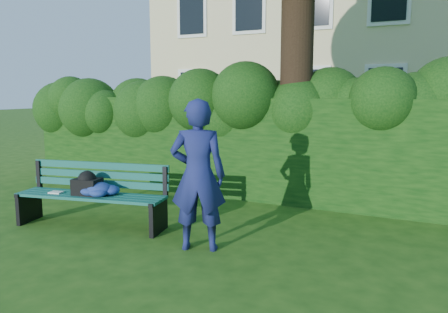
% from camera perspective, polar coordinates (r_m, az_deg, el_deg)
% --- Properties ---
extents(ground, '(80.00, 80.00, 0.00)m').
position_cam_1_polar(ground, '(6.21, -2.48, -9.44)').
color(ground, '#234A12').
rests_on(ground, ground).
extents(hedge, '(10.00, 1.00, 1.80)m').
position_cam_1_polar(hedge, '(7.97, 5.09, 1.16)').
color(hedge, black).
rests_on(hedge, ground).
extents(park_bench, '(2.23, 0.96, 0.89)m').
position_cam_1_polar(park_bench, '(6.48, -16.68, -4.43)').
color(park_bench, '#0E4945').
rests_on(park_bench, ground).
extents(man_reading, '(0.78, 0.66, 1.83)m').
position_cam_1_polar(man_reading, '(5.23, -3.43, -2.48)').
color(man_reading, navy).
rests_on(man_reading, ground).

